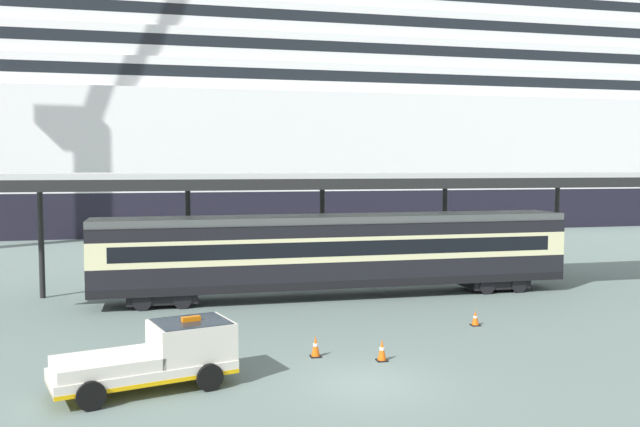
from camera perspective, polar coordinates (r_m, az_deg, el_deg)
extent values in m
plane|color=slate|center=(20.94, 3.97, -14.22)|extent=(400.00, 400.00, 0.00)
cube|color=black|center=(75.23, -12.70, 0.51)|extent=(133.56, 23.54, 4.12)
cube|color=white|center=(75.14, -12.78, 5.75)|extent=(133.56, 23.54, 9.61)
cube|color=white|center=(75.59, -12.85, 10.49)|extent=(122.88, 21.66, 2.90)
cube|color=black|center=(64.92, -12.76, 11.71)|extent=(117.53, 0.12, 1.04)
cube|color=white|center=(75.98, -12.89, 12.67)|extent=(117.96, 20.79, 2.90)
cube|color=black|center=(65.80, -12.80, 14.16)|extent=(112.83, 0.12, 1.04)
cube|color=white|center=(76.47, -12.92, 14.82)|extent=(113.05, 19.93, 2.90)
cube|color=black|center=(66.80, -12.85, 16.54)|extent=(108.13, 0.12, 1.04)
cube|color=white|center=(77.07, -12.96, 16.93)|extent=(108.13, 19.06, 2.90)
cube|color=beige|center=(33.92, 1.24, 3.27)|extent=(35.83, 6.08, 0.25)
cube|color=black|center=(31.09, 2.61, 2.50)|extent=(35.83, 0.20, 0.50)
cylinder|color=black|center=(36.10, -22.53, -1.94)|extent=(0.28, 0.28, 5.97)
cylinder|color=black|center=(35.67, -11.08, -1.78)|extent=(0.28, 0.28, 5.97)
cylinder|color=black|center=(36.66, 0.19, -1.55)|extent=(0.28, 0.28, 5.97)
cylinder|color=black|center=(38.96, 10.49, -1.28)|extent=(0.28, 0.28, 5.97)
cylinder|color=black|center=(42.37, 19.39, -1.02)|extent=(0.28, 0.28, 5.97)
cube|color=black|center=(33.92, 1.44, -5.65)|extent=(23.72, 2.80, 0.40)
cube|color=black|center=(33.82, 1.44, -4.56)|extent=(23.72, 2.80, 0.90)
cube|color=beige|center=(33.68, 1.45, -2.79)|extent=(23.72, 2.80, 1.20)
cube|color=black|center=(32.36, 2.07, -2.99)|extent=(21.82, 0.08, 0.72)
cube|color=black|center=(33.58, 1.45, -1.27)|extent=(23.72, 2.80, 0.60)
cube|color=#9D9D9D|center=(33.54, 1.45, -0.45)|extent=(23.72, 2.69, 0.36)
cube|color=black|center=(32.89, -13.20, -6.77)|extent=(3.20, 2.35, 0.50)
cylinder|color=black|center=(31.75, -14.83, -7.24)|extent=(0.84, 0.12, 0.84)
cylinder|color=black|center=(31.75, -11.55, -7.18)|extent=(0.84, 0.12, 0.84)
cube|color=black|center=(37.08, 14.36, -5.57)|extent=(3.20, 2.35, 0.50)
cylinder|color=black|center=(35.64, 13.96, -5.99)|extent=(0.84, 0.12, 0.84)
cylinder|color=black|center=(36.50, 16.48, -5.81)|extent=(0.84, 0.12, 0.84)
cube|color=silver|center=(20.91, -14.71, -12.70)|extent=(5.54, 3.30, 0.36)
cube|color=#F2B20C|center=(20.95, -14.70, -13.04)|extent=(5.55, 3.32, 0.12)
cube|color=silver|center=(21.09, -10.84, -10.43)|extent=(2.71, 2.45, 1.10)
cube|color=#19232D|center=(21.01, -10.85, -9.51)|extent=(2.49, 2.32, 0.44)
cube|color=orange|center=(20.94, -10.86, -8.76)|extent=(0.59, 0.34, 0.16)
cube|color=silver|center=(20.60, -17.60, -11.97)|extent=(3.31, 2.62, 0.36)
cylinder|color=black|center=(22.31, -11.09, -12.05)|extent=(0.84, 0.45, 0.80)
cylinder|color=black|center=(20.49, -9.35, -13.50)|extent=(0.84, 0.45, 0.80)
cylinder|color=black|center=(21.59, -19.75, -12.76)|extent=(0.84, 0.45, 0.80)
cylinder|color=black|center=(19.71, -18.82, -14.38)|extent=(0.84, 0.45, 0.80)
cube|color=black|center=(28.80, 13.00, -9.18)|extent=(0.36, 0.36, 0.04)
cone|color=#EA590F|center=(28.73, 13.01, -8.58)|extent=(0.30, 0.30, 0.58)
cylinder|color=white|center=(28.72, 13.01, -8.52)|extent=(0.17, 0.17, 0.08)
cube|color=black|center=(23.67, -0.38, -11.99)|extent=(0.36, 0.36, 0.04)
cone|color=#EA590F|center=(23.57, -0.38, -11.12)|extent=(0.30, 0.30, 0.71)
cylinder|color=white|center=(23.56, -0.38, -11.03)|extent=(0.17, 0.17, 0.10)
cube|color=black|center=(23.31, 5.26, -12.26)|extent=(0.36, 0.36, 0.04)
cone|color=#EA590F|center=(23.20, 5.26, -11.39)|extent=(0.30, 0.30, 0.69)
cylinder|color=white|center=(23.20, 5.26, -11.31)|extent=(0.17, 0.17, 0.10)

